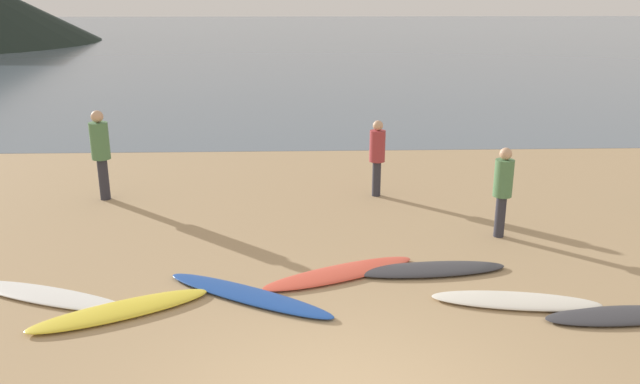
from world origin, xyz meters
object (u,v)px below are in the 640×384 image
surfboard_0 (49,296)px  surfboard_3 (340,273)px  person_3 (503,185)px  person_2 (100,148)px  surfboard_5 (516,301)px  surfboard_2 (248,295)px  surfboard_6 (620,316)px  surfboard_1 (121,310)px  person_1 (377,152)px  surfboard_4 (430,269)px

surfboard_0 → surfboard_3: bearing=29.4°
person_3 → person_2: bearing=25.5°
surfboard_5 → person_3: bearing=86.8°
surfboard_2 → person_2: person_2 is taller
surfboard_0 → person_2: bearing=117.4°
surfboard_2 → person_2: size_ratio=1.48×
surfboard_6 → person_3: person_3 is taller
surfboard_1 → surfboard_6: (6.40, -0.36, -0.01)m
person_1 → surfboard_6: bearing=-172.2°
surfboard_3 → surfboard_6: bearing=-46.6°
surfboard_1 → surfboard_2: bearing=-13.4°
surfboard_0 → person_2: 4.50m
surfboard_6 → surfboard_0: bearing=170.0°
surfboard_0 → surfboard_1: (1.09, -0.47, 0.01)m
surfboard_1 → person_1: person_1 is taller
surfboard_2 → surfboard_3: bearing=58.2°
surfboard_0 → surfboard_5: 6.30m
surfboard_6 → person_1: size_ratio=1.28×
person_2 → surfboard_2: bearing=170.2°
surfboard_1 → surfboard_2: size_ratio=0.87×
surfboard_4 → surfboard_5: size_ratio=1.04×
surfboard_1 → surfboard_2: 1.66m
person_3 → surfboard_6: bearing=146.5°
person_2 → surfboard_0: bearing=140.8°
surfboard_1 → person_1: size_ratio=1.48×
person_2 → person_3: person_2 is taller
surfboard_1 → person_3: size_ratio=1.49×
surfboard_3 → person_2: bearing=115.3°
person_1 → surfboard_3: bearing=147.6°
person_3 → surfboard_5: bearing=121.1°
surfboard_0 → person_2: person_2 is taller
surfboard_2 → person_3: person_3 is taller
surfboard_5 → person_1: 5.02m
surfboard_1 → surfboard_5: 5.20m
surfboard_3 → person_2: 5.95m
surfboard_2 → surfboard_5: (3.59, -0.30, -0.00)m
surfboard_5 → surfboard_0: bearing=-174.6°
surfboard_6 → person_2: person_2 is taller
surfboard_0 → person_3: bearing=37.9°
surfboard_1 → surfboard_2: (1.61, 0.39, -0.01)m
surfboard_2 → person_3: 4.71m
surfboard_0 → surfboard_5: surfboard_5 is taller
surfboard_0 → surfboard_3: surfboard_3 is taller
surfboard_0 → surfboard_2: size_ratio=0.97×
surfboard_1 → surfboard_5: (5.20, 0.08, -0.01)m
surfboard_0 → person_1: size_ratio=1.65×
person_1 → surfboard_2: bearing=135.0°
surfboard_0 → surfboard_4: bearing=28.1°
surfboard_6 → person_1: bearing=111.9°
surfboard_6 → person_3: size_ratio=1.28×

